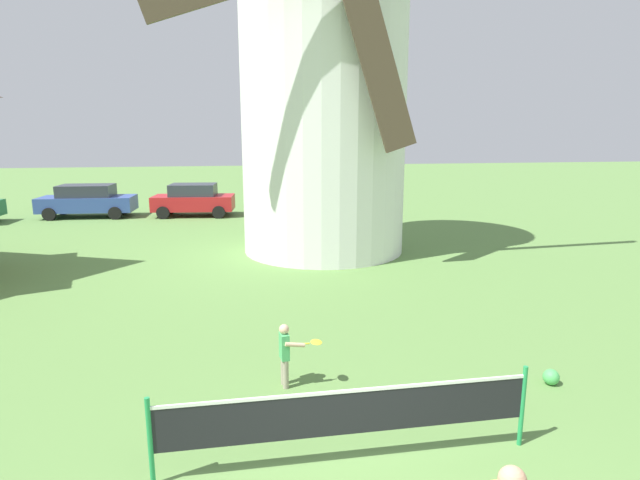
{
  "coord_description": "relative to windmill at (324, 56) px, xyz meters",
  "views": [
    {
      "loc": [
        -1.25,
        -3.88,
        3.99
      ],
      "look_at": [
        0.01,
        3.51,
        2.4
      ],
      "focal_mm": 28.44,
      "sensor_mm": 36.0,
      "label": 1
    }
  ],
  "objects": [
    {
      "name": "windmill",
      "position": [
        0.0,
        0.0,
        0.0
      ],
      "size": [
        10.52,
        6.16,
        13.94
      ],
      "color": "white",
      "rests_on": "ground_plane"
    },
    {
      "name": "tennis_net",
      "position": [
        -1.74,
        -11.5,
        -5.72
      ],
      "size": [
        4.66,
        0.06,
        1.1
      ],
      "color": "#238E4C",
      "rests_on": "ground_plane"
    },
    {
      "name": "player_far",
      "position": [
        -2.27,
        -9.43,
        -5.8
      ],
      "size": [
        0.68,
        0.38,
        1.05
      ],
      "color": "#9E937F",
      "rests_on": "ground_plane"
    },
    {
      "name": "stray_ball",
      "position": [
        1.94,
        -10.1,
        -6.27
      ],
      "size": [
        0.26,
        0.26,
        0.26
      ],
      "primitive_type": "sphere",
      "color": "#4CB259",
      "rests_on": "ground_plane"
    },
    {
      "name": "parked_car_blue",
      "position": [
        -9.96,
        8.76,
        -5.59
      ],
      "size": [
        4.4,
        2.07,
        1.56
      ],
      "color": "#334C99",
      "rests_on": "ground_plane"
    },
    {
      "name": "parked_car_red",
      "position": [
        -4.96,
        8.3,
        -5.59
      ],
      "size": [
        3.99,
        2.21,
        1.56
      ],
      "color": "red",
      "rests_on": "ground_plane"
    }
  ]
}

